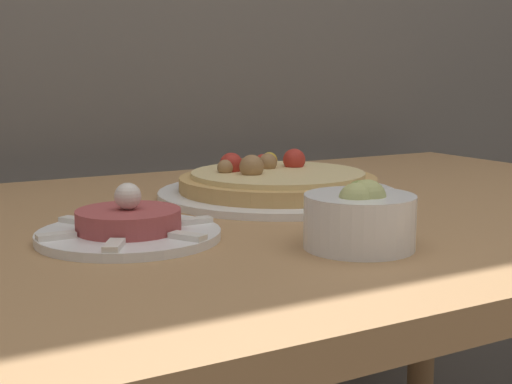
# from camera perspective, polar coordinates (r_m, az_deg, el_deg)

# --- Properties ---
(dining_table) EXTENTS (1.37, 0.84, 0.78)m
(dining_table) POSITION_cam_1_polar(r_m,az_deg,el_deg) (0.97, 0.59, -7.31)
(dining_table) COLOR #AD7F51
(dining_table) RESTS_ON ground_plane
(pizza_plate) EXTENTS (0.35, 0.35, 0.07)m
(pizza_plate) POSITION_cam_1_polar(r_m,az_deg,el_deg) (1.05, 1.67, 0.60)
(pizza_plate) COLOR white
(pizza_plate) RESTS_ON dining_table
(tartare_plate) EXTENTS (0.20, 0.20, 0.06)m
(tartare_plate) POSITION_cam_1_polar(r_m,az_deg,el_deg) (0.79, -10.15, -2.81)
(tartare_plate) COLOR white
(tartare_plate) RESTS_ON dining_table
(small_bowl) EXTENTS (0.12, 0.12, 0.07)m
(small_bowl) POSITION_cam_1_polar(r_m,az_deg,el_deg) (0.75, 8.30, -1.96)
(small_bowl) COLOR white
(small_bowl) RESTS_ON dining_table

